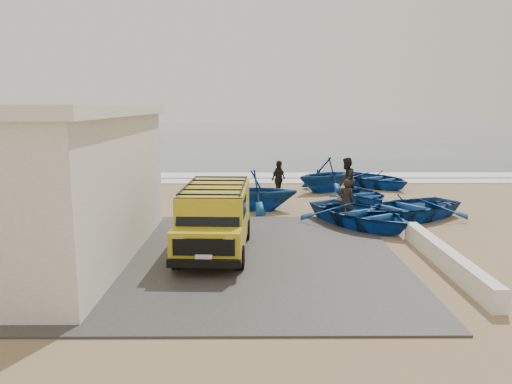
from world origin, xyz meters
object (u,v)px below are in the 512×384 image
object	(u,v)px
boat_near_left	(360,214)
boat_far_left	(325,175)
fisherman_back	(279,179)
boat_mid_right	(363,195)
fisherman_middle	(346,180)
boat_far_right	(375,179)
fisherman_front	(346,201)
boat_near_right	(409,207)
parapet	(446,258)
boat_mid_left	(258,190)
van	(215,216)

from	to	relation	value
boat_near_left	boat_far_left	distance (m)	7.20
boat_far_left	fisherman_back	world-z (taller)	fisherman_back
boat_mid_right	fisherman_middle	world-z (taller)	fisherman_middle
boat_far_right	fisherman_front	size ratio (longest dim) A/B	2.56
boat_near_right	fisherman_middle	size ratio (longest dim) A/B	2.21
parapet	boat_far_left	xyz separation A→B (m)	(-1.50, 11.82, 0.59)
boat_near_left	boat_mid_right	size ratio (longest dim) A/B	1.38
boat_far_left	fisherman_back	xyz separation A→B (m)	(-2.41, -1.55, 0.01)
boat_near_right	fisherman_front	distance (m)	2.62
parapet	boat_mid_right	world-z (taller)	boat_mid_right
parapet	boat_near_right	xyz separation A→B (m)	(0.80, 5.75, 0.18)
boat_mid_right	fisherman_front	xyz separation A→B (m)	(-1.51, -3.91, 0.48)
boat_mid_left	boat_mid_right	size ratio (longest dim) A/B	0.98
boat_mid_right	boat_far_left	distance (m)	3.09
boat_far_right	boat_near_left	bearing A→B (deg)	-141.44
van	boat_far_left	world-z (taller)	van
fisherman_front	boat_far_left	bearing A→B (deg)	-88.82
boat_far_left	fisherman_front	size ratio (longest dim) A/B	2.00
boat_mid_right	boat_far_right	xyz separation A→B (m)	(1.53, 4.13, 0.10)
boat_far_right	fisherman_front	distance (m)	8.61
boat_mid_left	fisherman_middle	world-z (taller)	fisherman_middle
boat_mid_left	fisherman_middle	size ratio (longest dim) A/B	1.60
boat_near_left	boat_mid_right	world-z (taller)	boat_near_left
boat_near_right	fisherman_front	world-z (taller)	fisherman_front
fisherman_front	fisherman_back	world-z (taller)	fisherman_back
fisherman_front	fisherman_back	distance (m)	5.57
fisherman_middle	boat_far_right	bearing A→B (deg)	-175.73
boat_mid_left	van	bearing A→B (deg)	172.23
van	boat_mid_right	xyz separation A→B (m)	(6.01, 7.51, -0.74)
boat_far_right	fisherman_middle	world-z (taller)	fisherman_middle
parapet	fisherman_front	distance (m)	5.46
fisherman_middle	fisherman_back	world-z (taller)	fisherman_middle
van	boat_near_left	bearing A→B (deg)	34.26
parapet	fisherman_back	xyz separation A→B (m)	(-3.92, 10.27, 0.59)
fisherman_middle	fisherman_front	bearing A→B (deg)	23.77
fisherman_front	boat_mid_right	bearing A→B (deg)	-107.99
boat_near_left	boat_near_right	world-z (taller)	boat_near_left
boat_near_right	boat_mid_right	world-z (taller)	boat_near_right
boat_far_left	boat_far_right	size ratio (longest dim) A/B	0.78
boat_far_left	fisherman_middle	distance (m)	2.57
boat_near_left	boat_far_right	world-z (taller)	boat_near_left
parapet	boat_mid_left	distance (m)	8.91
boat_near_left	fisherman_back	distance (m)	6.23
boat_near_left	boat_mid_left	distance (m)	4.57
boat_near_left	boat_far_left	bearing A→B (deg)	61.19
parapet	boat_near_right	bearing A→B (deg)	82.11
parapet	fisherman_front	xyz separation A→B (m)	(-1.72, 5.15, 0.54)
fisherman_front	van	bearing A→B (deg)	41.67
boat_mid_right	fisherman_back	bearing A→B (deg)	145.58
boat_near_right	boat_mid_left	xyz separation A→B (m)	(-5.69, 1.67, 0.38)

